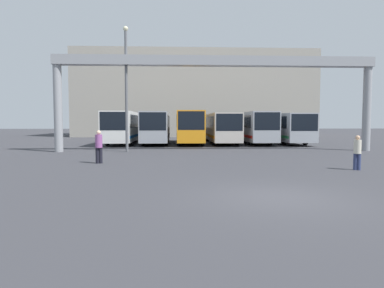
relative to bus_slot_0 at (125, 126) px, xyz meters
The scene contains 12 objects.
ground_plane 26.75m from the bus_slot_0, 72.28° to the right, with size 200.00×200.00×0.00m, color #38383D.
building_backdrop 21.94m from the bus_slot_0, 67.76° to the left, with size 35.85×12.00×12.73m.
overhead_gantry 13.39m from the bus_slot_0, 50.63° to the right, with size 23.40×0.80×6.95m.
bus_slot_0 is the anchor object (origin of this frame).
bus_slot_1 3.28m from the bus_slot_0, ahead, with size 2.48×11.31×3.08m.
bus_slot_2 6.58m from the bus_slot_0, ahead, with size 2.48×10.17×3.17m.
bus_slot_3 9.76m from the bus_slot_0, ahead, with size 2.51×11.30×2.97m.
bus_slot_4 12.99m from the bus_slot_0, ahead, with size 2.44×12.37×3.10m.
bus_slot_5 16.24m from the bus_slot_0, ahead, with size 2.57×12.18×2.96m.
pedestrian_mid_right 24.10m from the bus_slot_0, 56.27° to the right, with size 0.33×0.33×1.57m.
pedestrian_near_right 17.04m from the bus_slot_0, 86.06° to the right, with size 0.36×0.36×1.74m.
lamp_post 10.54m from the bus_slot_0, 80.71° to the right, with size 0.36×0.36×9.00m.
Camera 1 is at (-2.91, -9.59, 2.17)m, focal length 32.00 mm.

